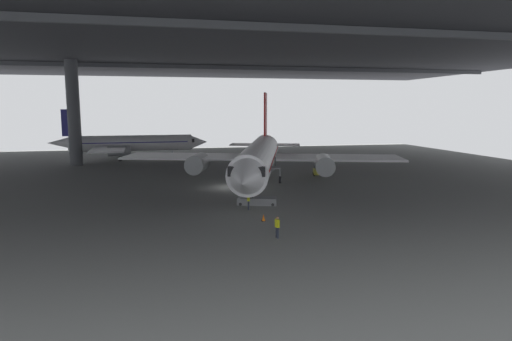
{
  "coord_description": "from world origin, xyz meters",
  "views": [
    {
      "loc": [
        -7.98,
        -51.3,
        9.46
      ],
      "look_at": [
        2.12,
        -4.36,
        2.59
      ],
      "focal_mm": 30.7,
      "sensor_mm": 36.0,
      "label": 1
    }
  ],
  "objects_px": {
    "crew_worker_near_nose": "(277,226)",
    "baggage_tug": "(318,172)",
    "traffic_cone_orange": "(264,218)",
    "crew_worker_by_stairs": "(248,200)",
    "airplane_main": "(259,158)",
    "airplane_distant": "(129,143)",
    "boarding_stairs": "(258,197)"
  },
  "relations": [
    {
      "from": "airplane_main",
      "to": "boarding_stairs",
      "type": "distance_m",
      "value": 10.76
    },
    {
      "from": "airplane_distant",
      "to": "crew_worker_by_stairs",
      "type": "bearing_deg",
      "value": -72.7
    },
    {
      "from": "traffic_cone_orange",
      "to": "crew_worker_near_nose",
      "type": "bearing_deg",
      "value": -91.42
    },
    {
      "from": "airplane_main",
      "to": "baggage_tug",
      "type": "relative_size",
      "value": 15.09
    },
    {
      "from": "boarding_stairs",
      "to": "baggage_tug",
      "type": "distance_m",
      "value": 20.66
    },
    {
      "from": "crew_worker_by_stairs",
      "to": "airplane_distant",
      "type": "distance_m",
      "value": 46.26
    },
    {
      "from": "boarding_stairs",
      "to": "baggage_tug",
      "type": "bearing_deg",
      "value": 53.38
    },
    {
      "from": "crew_worker_by_stairs",
      "to": "airplane_distant",
      "type": "relative_size",
      "value": 0.06
    },
    {
      "from": "crew_worker_near_nose",
      "to": "baggage_tug",
      "type": "bearing_deg",
      "value": 64.46
    },
    {
      "from": "crew_worker_by_stairs",
      "to": "baggage_tug",
      "type": "relative_size",
      "value": 0.71
    },
    {
      "from": "crew_worker_by_stairs",
      "to": "crew_worker_near_nose",
      "type": "bearing_deg",
      "value": -87.89
    },
    {
      "from": "traffic_cone_orange",
      "to": "baggage_tug",
      "type": "relative_size",
      "value": 0.25
    },
    {
      "from": "crew_worker_near_nose",
      "to": "crew_worker_by_stairs",
      "type": "bearing_deg",
      "value": 92.11
    },
    {
      "from": "traffic_cone_orange",
      "to": "baggage_tug",
      "type": "xyz_separation_m",
      "value": [
        13.23,
        23.0,
        0.23
      ]
    },
    {
      "from": "crew_worker_near_nose",
      "to": "traffic_cone_orange",
      "type": "distance_m",
      "value": 4.98
    },
    {
      "from": "airplane_main",
      "to": "traffic_cone_orange",
      "type": "bearing_deg",
      "value": -101.28
    },
    {
      "from": "traffic_cone_orange",
      "to": "airplane_main",
      "type": "bearing_deg",
      "value": 78.72
    },
    {
      "from": "airplane_main",
      "to": "crew_worker_by_stairs",
      "type": "distance_m",
      "value": 13.11
    },
    {
      "from": "airplane_distant",
      "to": "boarding_stairs",
      "type": "bearing_deg",
      "value": -70.19
    },
    {
      "from": "baggage_tug",
      "to": "boarding_stairs",
      "type": "bearing_deg",
      "value": -126.62
    },
    {
      "from": "boarding_stairs",
      "to": "baggage_tug",
      "type": "relative_size",
      "value": 1.93
    },
    {
      "from": "boarding_stairs",
      "to": "crew_worker_near_nose",
      "type": "bearing_deg",
      "value": -95.18
    },
    {
      "from": "baggage_tug",
      "to": "airplane_distant",
      "type": "bearing_deg",
      "value": 137.26
    },
    {
      "from": "airplane_main",
      "to": "crew_worker_near_nose",
      "type": "height_order",
      "value": "airplane_main"
    },
    {
      "from": "boarding_stairs",
      "to": "crew_worker_near_nose",
      "type": "distance_m",
      "value": 11.41
    },
    {
      "from": "boarding_stairs",
      "to": "traffic_cone_orange",
      "type": "distance_m",
      "value": 6.5
    },
    {
      "from": "boarding_stairs",
      "to": "traffic_cone_orange",
      "type": "xyz_separation_m",
      "value": [
        -0.91,
        -6.42,
        -0.44
      ]
    },
    {
      "from": "traffic_cone_orange",
      "to": "baggage_tug",
      "type": "distance_m",
      "value": 26.54
    },
    {
      "from": "airplane_main",
      "to": "airplane_distant",
      "type": "relative_size",
      "value": 1.3
    },
    {
      "from": "crew_worker_by_stairs",
      "to": "baggage_tug",
      "type": "height_order",
      "value": "crew_worker_by_stairs"
    },
    {
      "from": "crew_worker_near_nose",
      "to": "baggage_tug",
      "type": "relative_size",
      "value": 0.67
    },
    {
      "from": "airplane_distant",
      "to": "traffic_cone_orange",
      "type": "distance_m",
      "value": 50.47
    }
  ]
}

